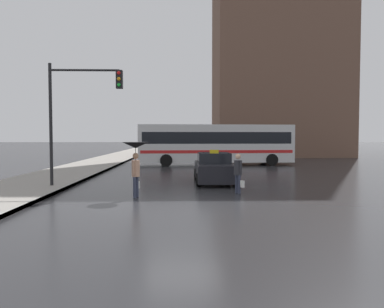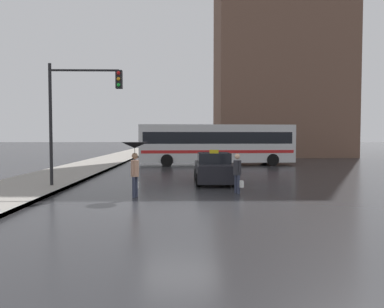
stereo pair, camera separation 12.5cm
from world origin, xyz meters
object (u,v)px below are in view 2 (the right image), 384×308
city_bus (216,143)px  traffic_light (79,102)px  pedestrian_with_umbrella (135,153)px  pedestrian_man (237,171)px  taxi (214,169)px

city_bus → traffic_light: 15.52m
pedestrian_with_umbrella → traffic_light: traffic_light is taller
pedestrian_man → traffic_light: size_ratio=0.29×
city_bus → pedestrian_man: bearing=-5.2°
traffic_light → pedestrian_with_umbrella: bearing=-42.1°
city_bus → pedestrian_with_umbrella: size_ratio=5.94×
pedestrian_with_umbrella → traffic_light: (-2.76, 2.50, 2.16)m
taxi → pedestrian_man: (0.67, -3.64, 0.23)m
city_bus → traffic_light: bearing=-31.7°
pedestrian_with_umbrella → pedestrian_man: bearing=-60.3°
city_bus → traffic_light: (-7.27, -13.57, 2.02)m
taxi → pedestrian_man: size_ratio=2.66×
taxi → city_bus: city_bus is taller
taxi → city_bus: size_ratio=0.34×
city_bus → traffic_light: traffic_light is taller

